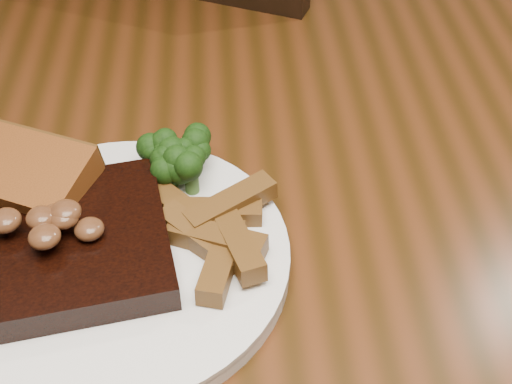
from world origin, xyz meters
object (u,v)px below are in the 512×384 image
plate (117,261)px  potato_wedges (186,237)px  steak (42,251)px  garlic_bread (21,191)px  chair_far (193,97)px  dining_table (258,305)px

plate → potato_wedges: (0.05, 0.00, 0.02)m
steak → garlic_bread: (-0.03, 0.07, -0.00)m
garlic_bread → potato_wedges: size_ratio=1.22×
chair_far → garlic_bread: size_ratio=7.74×
potato_wedges → dining_table: bearing=24.0°
dining_table → garlic_bread: bearing=169.8°
chair_far → potato_wedges: size_ratio=9.43×
chair_far → garlic_bread: bearing=101.7°
garlic_bread → dining_table: bearing=14.6°
chair_far → steak: (-0.09, -0.57, 0.28)m
dining_table → chair_far: chair_far is taller
dining_table → steak: (-0.16, -0.03, 0.12)m
chair_far → plate: chair_far is taller
plate → steak: 0.05m
chair_far → potato_wedges: chair_far is taller
chair_far → plate: 0.62m
chair_far → potato_wedges: 0.63m
dining_table → plate: bearing=-165.2°
dining_table → chair_far: (-0.07, 0.54, -0.16)m
dining_table → potato_wedges: potato_wedges is taller
potato_wedges → garlic_bread: bearing=156.0°
dining_table → garlic_bread: 0.22m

